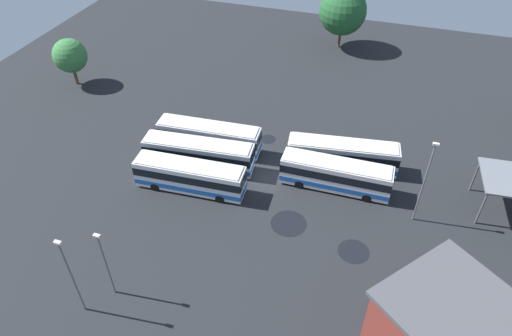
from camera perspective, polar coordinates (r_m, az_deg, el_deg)
ground_plane at (r=51.33m, az=1.27°, el=-1.19°), size 95.45×95.45×0.00m
bus_row0_slot0 at (r=49.22m, az=-8.13°, el=-1.00°), size 11.93×3.30×3.46m
bus_row0_slot1 at (r=52.05m, az=-7.08°, el=1.76°), size 12.56×3.75×3.46m
bus_row0_slot2 at (r=54.48m, az=-5.80°, el=3.86°), size 12.25×3.35×3.46m
bus_row1_slot1 at (r=49.64m, az=9.81°, el=-0.81°), size 11.70×2.77×3.46m
bus_row1_slot2 at (r=52.41m, az=10.62°, el=1.62°), size 12.45×4.29×3.46m
lamp_post_by_building at (r=39.20m, az=-21.85°, el=-12.10°), size 0.56×0.28×8.52m
lamp_post_far_corner at (r=39.91m, az=-18.08°, el=-10.96°), size 0.56×0.28×7.34m
lamp_post_near_entrance at (r=45.91m, az=20.07°, el=-1.46°), size 0.56×0.28×9.57m
tree_east_edge at (r=71.05m, az=-21.97°, el=12.72°), size 4.71×4.71×6.78m
tree_north_edge at (r=77.74m, az=10.66°, el=18.48°), size 7.44×7.44×9.74m
puddle_centre_drain at (r=56.89m, az=1.46°, el=3.57°), size 1.95×1.95×0.01m
puddle_front_lane at (r=46.46m, az=4.05°, el=-6.83°), size 3.62×3.62×0.01m
puddle_between_rows at (r=44.92m, az=11.95°, el=-10.05°), size 2.99×2.99×0.01m
puddle_back_corner at (r=57.79m, az=-3.01°, el=4.18°), size 2.30×2.30×0.01m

